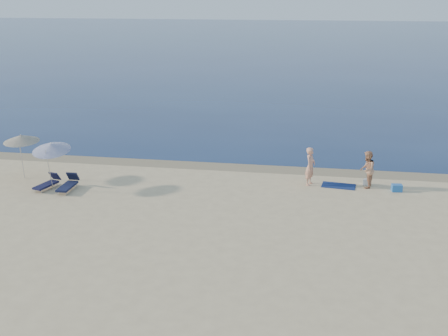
# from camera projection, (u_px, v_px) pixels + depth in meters

# --- Properties ---
(sea) EXTENTS (240.00, 160.00, 0.01)m
(sea) POSITION_uv_depth(u_px,v_px,m) (306.00, 41.00, 106.21)
(sea) COLOR #0B1D44
(sea) RESTS_ON ground
(wet_sand_strip) EXTENTS (240.00, 1.60, 0.00)m
(wet_sand_strip) POSITION_uv_depth(u_px,v_px,m) (264.00, 168.00, 30.45)
(wet_sand_strip) COLOR #847254
(wet_sand_strip) RESTS_ON ground
(person_left) EXTENTS (0.64, 0.80, 1.90)m
(person_left) POSITION_uv_depth(u_px,v_px,m) (310.00, 166.00, 27.65)
(person_left) COLOR tan
(person_left) RESTS_ON ground
(person_right) EXTENTS (0.84, 1.00, 1.84)m
(person_right) POSITION_uv_depth(u_px,v_px,m) (367.00, 170.00, 27.25)
(person_right) COLOR tan
(person_right) RESTS_ON ground
(beach_towel) EXTENTS (1.74, 1.11, 0.03)m
(beach_towel) POSITION_uv_depth(u_px,v_px,m) (339.00, 186.00, 27.71)
(beach_towel) COLOR #0F1C4B
(beach_towel) RESTS_ON ground
(white_bag) EXTENTS (0.41, 0.38, 0.29)m
(white_bag) POSITION_uv_depth(u_px,v_px,m) (367.00, 182.00, 27.81)
(white_bag) COLOR white
(white_bag) RESTS_ON ground
(blue_cooler) EXTENTS (0.52, 0.39, 0.34)m
(blue_cooler) POSITION_uv_depth(u_px,v_px,m) (397.00, 188.00, 26.94)
(blue_cooler) COLOR blue
(blue_cooler) RESTS_ON ground
(umbrella_near) EXTENTS (1.87, 1.90, 2.42)m
(umbrella_near) POSITION_uv_depth(u_px,v_px,m) (51.00, 147.00, 26.89)
(umbrella_near) COLOR silver
(umbrella_near) RESTS_ON ground
(umbrella_far) EXTENTS (1.86, 1.88, 2.38)m
(umbrella_far) POSITION_uv_depth(u_px,v_px,m) (21.00, 138.00, 28.33)
(umbrella_far) COLOR silver
(umbrella_far) RESTS_ON ground
(lounger_left) EXTENTS (0.87, 1.62, 0.68)m
(lounger_left) POSITION_uv_depth(u_px,v_px,m) (48.00, 183.00, 27.34)
(lounger_left) COLOR #131535
(lounger_left) RESTS_ON ground
(lounger_right) EXTENTS (0.57, 1.67, 0.73)m
(lounger_right) POSITION_uv_depth(u_px,v_px,m) (68.00, 185.00, 27.11)
(lounger_right) COLOR #131836
(lounger_right) RESTS_ON ground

